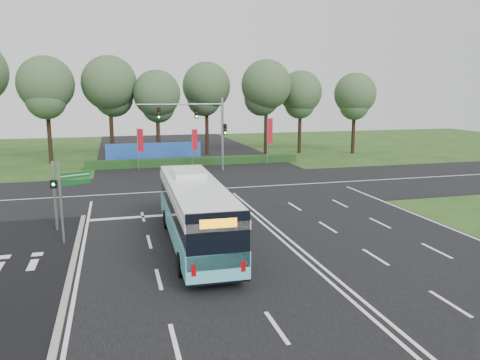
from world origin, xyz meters
name	(u,v)px	position (x,y,z in m)	size (l,w,h in m)	color
ground	(272,232)	(0.00, 0.00, 0.00)	(120.00, 120.00, 0.00)	#214517
road_main	(272,232)	(0.00, 0.00, 0.02)	(20.00, 120.00, 0.04)	black
road_cross	(222,189)	(0.00, 12.00, 0.03)	(120.00, 14.00, 0.05)	black
bike_path	(11,276)	(-12.50, -3.00, 0.03)	(5.00, 18.00, 0.06)	black
kerb_strip	(72,269)	(-10.10, -3.00, 0.06)	(0.25, 18.00, 0.12)	gray
city_bus	(195,212)	(-4.39, -1.09, 1.72)	(2.81, 11.99, 3.43)	#5AC1D2
pedestrian_signal	(54,193)	(-11.34, 3.37, 2.12)	(0.34, 0.44, 3.88)	gray
street_sign	(67,192)	(-10.44, 0.95, 2.63)	(1.51, 0.73, 4.19)	gray
banner_flag_left	(140,143)	(-5.69, 22.66, 2.72)	(0.59, 0.24, 4.15)	gray
banner_flag_mid	(194,142)	(-0.37, 22.78, 2.61)	(0.58, 0.15, 3.97)	gray
banner_flag_right	(269,134)	(7.65, 23.16, 3.20)	(0.68, 0.33, 4.93)	gray
traffic_light_gantry	(204,123)	(0.21, 20.50, 4.66)	(8.41, 0.28, 7.00)	gray
hedge	(195,162)	(0.00, 24.50, 0.40)	(22.00, 1.20, 0.80)	#163C16
blue_hoarding	(154,153)	(-4.00, 27.00, 1.10)	(10.00, 0.30, 2.20)	#2050B2
eucalyptus_row	(159,85)	(-2.89, 30.72, 8.29)	(48.29, 9.14, 12.93)	black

